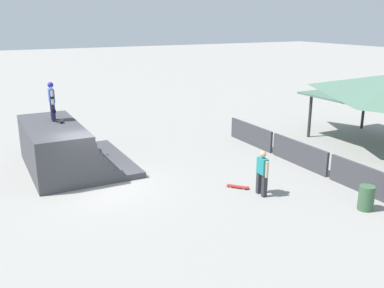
{
  "coord_description": "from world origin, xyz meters",
  "views": [
    {
      "loc": [
        15.26,
        -3.87,
        6.24
      ],
      "look_at": [
        -0.22,
        4.19,
        1.09
      ],
      "focal_mm": 40.0,
      "sensor_mm": 36.0,
      "label": 1
    }
  ],
  "objects_px": {
    "trash_bin": "(366,198)",
    "bystander_walking": "(262,171)",
    "skateboard_on_deck": "(59,121)",
    "skater_on_deck": "(52,99)",
    "skateboard_on_ground": "(238,187)"
  },
  "relations": [
    {
      "from": "skater_on_deck",
      "to": "bystander_walking",
      "type": "xyz_separation_m",
      "value": [
        7.04,
        5.96,
        -2.0
      ]
    },
    {
      "from": "skateboard_on_deck",
      "to": "trash_bin",
      "type": "distance_m",
      "value": 12.49
    },
    {
      "from": "skater_on_deck",
      "to": "skateboard_on_ground",
      "type": "xyz_separation_m",
      "value": [
        6.11,
        5.58,
        -2.88
      ]
    },
    {
      "from": "skater_on_deck",
      "to": "skateboard_on_deck",
      "type": "relative_size",
      "value": 2.05
    },
    {
      "from": "skateboard_on_deck",
      "to": "skater_on_deck",
      "type": "bearing_deg",
      "value": -176.33
    },
    {
      "from": "skater_on_deck",
      "to": "trash_bin",
      "type": "relative_size",
      "value": 1.96
    },
    {
      "from": "bystander_walking",
      "to": "skateboard_on_ground",
      "type": "relative_size",
      "value": 2.18
    },
    {
      "from": "trash_bin",
      "to": "bystander_walking",
      "type": "bearing_deg",
      "value": -138.22
    },
    {
      "from": "skateboard_on_ground",
      "to": "trash_bin",
      "type": "bearing_deg",
      "value": -3.67
    },
    {
      "from": "skateboard_on_ground",
      "to": "trash_bin",
      "type": "relative_size",
      "value": 0.91
    },
    {
      "from": "skateboard_on_ground",
      "to": "trash_bin",
      "type": "xyz_separation_m",
      "value": [
        3.59,
        2.75,
        0.37
      ]
    },
    {
      "from": "skateboard_on_deck",
      "to": "bystander_walking",
      "type": "distance_m",
      "value": 8.89
    },
    {
      "from": "skateboard_on_deck",
      "to": "skateboard_on_ground",
      "type": "distance_m",
      "value": 8.12
    },
    {
      "from": "bystander_walking",
      "to": "skateboard_on_ground",
      "type": "xyz_separation_m",
      "value": [
        -0.93,
        -0.38,
        -0.88
      ]
    },
    {
      "from": "skateboard_on_deck",
      "to": "trash_bin",
      "type": "height_order",
      "value": "skateboard_on_deck"
    }
  ]
}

